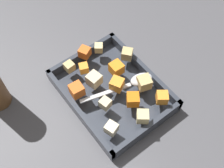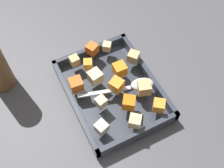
% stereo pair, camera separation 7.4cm
% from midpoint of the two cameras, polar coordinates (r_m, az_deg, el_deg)
% --- Properties ---
extents(ground_plane, '(4.00, 4.00, 0.00)m').
position_cam_midpoint_polar(ground_plane, '(0.78, 3.43, -3.42)').
color(ground_plane, '#4C4C51').
extents(baking_dish, '(0.30, 0.23, 0.04)m').
position_cam_midpoint_polar(baking_dish, '(0.77, 2.72, -1.85)').
color(baking_dish, '#333842').
rests_on(baking_dish, ground_plane).
extents(carrot_chunk_rim_edge, '(0.04, 0.04, 0.03)m').
position_cam_midpoint_polar(carrot_chunk_rim_edge, '(0.71, 6.40, -3.98)').
color(carrot_chunk_rim_edge, orange).
rests_on(carrot_chunk_rim_edge, baking_dish).
extents(carrot_chunk_corner_sw, '(0.03, 0.03, 0.03)m').
position_cam_midpoint_polar(carrot_chunk_corner_sw, '(0.73, -4.33, -0.28)').
color(carrot_chunk_corner_sw, orange).
rests_on(carrot_chunk_corner_sw, baking_dish).
extents(carrot_chunk_center, '(0.03, 0.03, 0.03)m').
position_cam_midpoint_polar(carrot_chunk_center, '(0.76, 4.32, 2.77)').
color(carrot_chunk_center, orange).
rests_on(carrot_chunk_center, baking_dish).
extents(carrot_chunk_near_left, '(0.04, 0.04, 0.03)m').
position_cam_midpoint_polar(carrot_chunk_near_left, '(0.72, 12.28, -4.48)').
color(carrot_chunk_near_left, orange).
rests_on(carrot_chunk_near_left, baking_dish).
extents(carrot_chunk_heap_side, '(0.04, 0.04, 0.03)m').
position_cam_midpoint_polar(carrot_chunk_heap_side, '(0.73, 3.78, -0.41)').
color(carrot_chunk_heap_side, orange).
rests_on(carrot_chunk_heap_side, baking_dish).
extents(carrot_chunk_back_center, '(0.04, 0.04, 0.03)m').
position_cam_midpoint_polar(carrot_chunk_back_center, '(0.80, -1.24, 6.90)').
color(carrot_chunk_back_center, orange).
rests_on(carrot_chunk_back_center, baking_dish).
extents(carrot_chunk_mid_right, '(0.03, 0.03, 0.02)m').
position_cam_midpoint_polar(carrot_chunk_mid_right, '(0.77, -2.12, 3.80)').
color(carrot_chunk_mid_right, orange).
rests_on(carrot_chunk_mid_right, baking_dish).
extents(potato_chunk_far_left, '(0.04, 0.04, 0.03)m').
position_cam_midpoint_polar(potato_chunk_far_left, '(0.79, 6.99, 5.23)').
color(potato_chunk_far_left, tan).
rests_on(potato_chunk_far_left, baking_dish).
extents(potato_chunk_corner_ne, '(0.03, 0.03, 0.03)m').
position_cam_midpoint_polar(potato_chunk_corner_ne, '(0.68, 1.01, -8.92)').
color(potato_chunk_corner_ne, beige).
rests_on(potato_chunk_corner_ne, baking_dish).
extents(potato_chunk_mid_left, '(0.03, 0.03, 0.02)m').
position_cam_midpoint_polar(potato_chunk_mid_left, '(0.78, -4.86, 4.53)').
color(potato_chunk_mid_left, tan).
rests_on(potato_chunk_mid_left, baking_dish).
extents(potato_chunk_corner_nw, '(0.03, 0.03, 0.02)m').
position_cam_midpoint_polar(potato_chunk_corner_nw, '(0.71, 0.76, -3.84)').
color(potato_chunk_corner_nw, beige).
rests_on(potato_chunk_corner_nw, baking_dish).
extents(potato_chunk_heap_top, '(0.04, 0.04, 0.03)m').
position_cam_midpoint_polar(potato_chunk_heap_top, '(0.74, -0.55, 1.24)').
color(potato_chunk_heap_top, beige).
rests_on(potato_chunk_heap_top, baking_dish).
extents(potato_chunk_corner_se, '(0.03, 0.03, 0.02)m').
position_cam_midpoint_polar(potato_chunk_corner_se, '(0.81, 1.60, 7.32)').
color(potato_chunk_corner_se, '#E0CC89').
rests_on(potato_chunk_corner_se, baking_dish).
extents(potato_chunk_near_spoon, '(0.04, 0.04, 0.03)m').
position_cam_midpoint_polar(potato_chunk_near_spoon, '(0.73, 9.28, -0.96)').
color(potato_chunk_near_spoon, tan).
rests_on(potato_chunk_near_spoon, baking_dish).
extents(potato_chunk_far_right, '(0.04, 0.04, 0.03)m').
position_cam_midpoint_polar(potato_chunk_far_right, '(0.69, 7.91, -7.53)').
color(potato_chunk_far_right, '#E0CC89').
rests_on(potato_chunk_far_right, baking_dish).
extents(serving_spoon, '(0.08, 0.20, 0.02)m').
position_cam_midpoint_polar(serving_spoon, '(0.74, 7.87, -0.47)').
color(serving_spoon, silver).
rests_on(serving_spoon, baking_dish).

